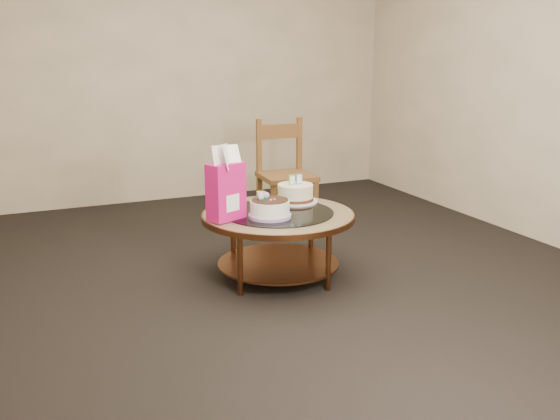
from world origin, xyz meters
name	(u,v)px	position (x,y,z in m)	size (l,w,h in m)	color
ground	(278,277)	(0.00, 0.00, 0.00)	(5.00, 5.00, 0.00)	black
room_walls	(278,43)	(0.00, 0.00, 1.54)	(4.52, 5.02, 2.61)	beige
coffee_table	(278,223)	(0.00, 0.00, 0.38)	(1.02, 1.02, 0.46)	#5A3219
decorated_cake	(270,209)	(-0.10, -0.10, 0.51)	(0.28, 0.28, 0.16)	#A988C1
cream_cake	(295,193)	(0.22, 0.20, 0.52)	(0.31, 0.31, 0.20)	white
gift_bag	(226,184)	(-0.37, -0.03, 0.69)	(0.27, 0.23, 0.47)	#EC1686
pillar_candle	(261,199)	(-0.02, 0.25, 0.49)	(0.14, 0.14, 0.10)	#E9C05F
dining_chair	(285,174)	(0.52, 1.06, 0.47)	(0.45, 0.45, 0.93)	brown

